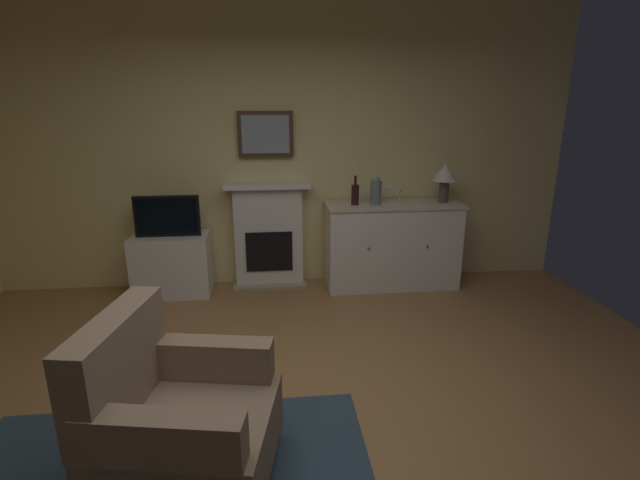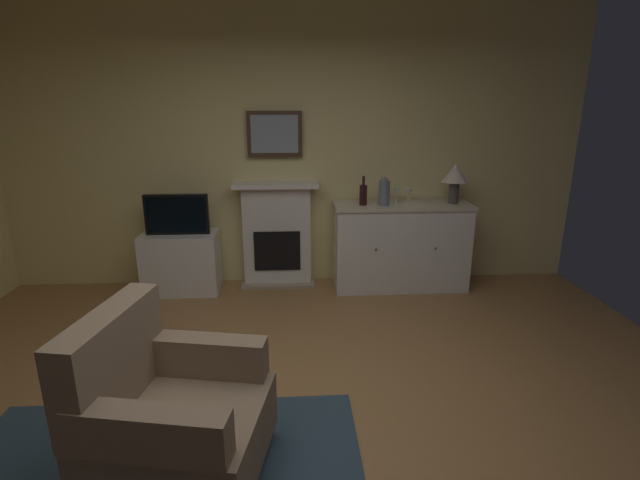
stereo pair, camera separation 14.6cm
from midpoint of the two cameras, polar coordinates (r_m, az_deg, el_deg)
ground_plane at (r=3.02m, az=-1.11°, el=-23.22°), size 6.00×5.15×0.10m
wall_rear at (r=4.89m, az=-2.46°, el=11.18°), size 6.00×0.06×2.86m
fireplace_unit at (r=4.93m, az=-4.41°, el=0.72°), size 0.87×0.30×1.10m
framed_picture at (r=4.80m, az=-4.67°, el=12.75°), size 0.55×0.04×0.45m
sideboard_cabinet at (r=4.93m, az=10.62°, el=-0.73°), size 1.39×0.49×0.89m
table_lamp at (r=4.93m, az=16.96°, el=7.47°), size 0.26×0.26×0.40m
wine_bottle at (r=4.70m, az=6.18°, el=5.54°), size 0.08×0.08×0.29m
wine_glass_left at (r=4.79m, az=10.17°, el=5.76°), size 0.07×0.07×0.16m
wine_glass_center at (r=4.76m, az=11.60°, el=5.64°), size 0.07×0.07×0.16m
vase_decorative at (r=4.70m, az=8.71°, el=5.86°), size 0.11×0.11×0.28m
tv_cabinet at (r=4.96m, az=-15.71°, el=-2.66°), size 0.75×0.42×0.62m
tv_set at (r=4.80m, az=-16.24°, el=3.00°), size 0.62×0.07×0.40m
armchair at (r=2.59m, az=-16.34°, el=-19.68°), size 0.94×0.90×0.92m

